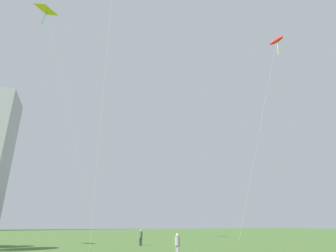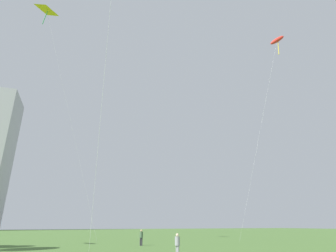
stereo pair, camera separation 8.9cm
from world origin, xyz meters
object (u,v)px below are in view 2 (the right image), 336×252
Objects in this scene: person_standing_0 at (177,243)px; kite_flying_1 at (277,41)px; kite_flying_0 at (47,12)px; person_standing_1 at (141,236)px.

kite_flying_1 is (23.01, 8.06, 30.54)m from person_standing_0.
person_standing_0 is at bearing -55.00° from kite_flying_0.
kite_flying_0 reaches higher than person_standing_0.
kite_flying_1 reaches higher than person_standing_0.
person_standing_1 is 37.67m from kite_flying_1.
person_standing_0 is 0.05× the size of kite_flying_1.
kite_flying_0 reaches higher than person_standing_1.
kite_flying_1 reaches higher than person_standing_1.
person_standing_0 is at bearing -160.69° from kite_flying_1.
person_standing_0 is 39.24m from kite_flying_0.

